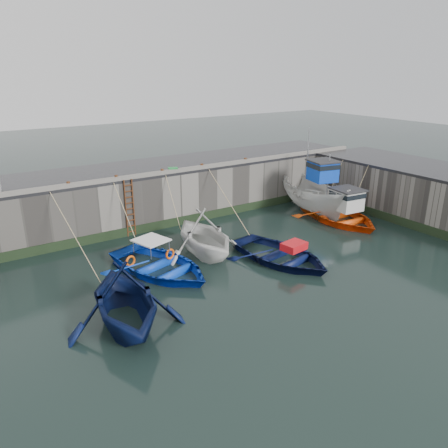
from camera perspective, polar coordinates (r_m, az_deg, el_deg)
ground at (r=17.95m, az=6.44°, el=-9.86°), size 120.00×120.00×0.00m
quay_back at (r=27.39m, az=-10.32°, el=3.93°), size 30.00×5.00×3.00m
quay_right at (r=29.48m, az=25.61°, el=3.40°), size 5.00×15.00×3.00m
road_back at (r=27.01m, az=-10.52°, el=7.15°), size 30.00×5.00×0.16m
road_right at (r=29.12m, az=26.06°, el=6.38°), size 5.00×15.00×0.16m
kerb_back at (r=24.87m, az=-8.38°, el=6.62°), size 30.00×0.30×0.20m
algae_back at (r=25.55m, az=-7.86°, el=-0.04°), size 30.00×0.08×0.50m
algae_right at (r=27.75m, az=22.45°, el=0.21°), size 0.08×15.00×0.50m
ladder at (r=24.35m, az=-12.20°, el=2.02°), size 0.51×0.08×3.20m
boat_near_white at (r=16.68m, az=-12.63°, el=-12.77°), size 5.21×5.79×2.71m
boat_near_white_rope at (r=21.33m, az=-18.04°, el=-5.75°), size 0.04×6.51×3.10m
boat_near_blue at (r=20.33m, az=-8.36°, el=-6.21°), size 5.45×6.52×1.16m
boat_near_blue_rope at (r=23.57m, az=-12.36°, el=-2.72°), size 0.04×3.71×3.10m
boat_near_blacktrim at (r=22.04m, az=-2.58°, el=-3.88°), size 4.67×5.29×2.61m
boat_near_blacktrim_rope at (r=24.88m, az=-6.71°, el=-1.16°), size 0.04×3.26×3.10m
boat_near_navy at (r=21.43m, az=7.32°, el=-4.74°), size 4.68×5.97×1.12m
boat_near_navy_rope at (r=25.00m, az=0.12°, el=-0.91°), size 0.04×5.37×3.10m
boat_far_white at (r=28.56m, az=11.88°, el=3.60°), size 3.82×7.02×5.57m
boat_far_orange at (r=27.43m, az=14.79°, el=1.19°), size 4.82×6.33×4.23m
fish_crate at (r=25.38m, az=-6.68°, el=7.04°), size 0.63×0.53×0.27m
bollard_a at (r=23.36m, az=-19.66°, el=4.91°), size 0.18×0.18×0.28m
bollard_b at (r=24.04m, az=-13.90°, el=5.89°), size 0.18×0.18×0.28m
bollard_c at (r=25.03m, az=-8.07°, el=6.81°), size 0.18×0.18×0.28m
bollard_d at (r=26.22m, az=-2.91°, el=7.57°), size 0.18×0.18×0.28m
bollard_e at (r=27.94m, az=2.81°, el=8.34°), size 0.18×0.18×0.28m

